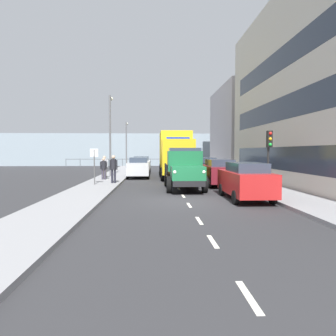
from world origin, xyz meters
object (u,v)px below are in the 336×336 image
at_px(street_sign, 94,160).
at_px(pedestrian_couple_b, 113,167).
at_px(car_navy_kerbside_3, 195,164).
at_px(car_silver_oppositeside_0, 139,167).
at_px(car_maroon_kerbside_1, 219,172).
at_px(traffic_light_near, 269,147).
at_px(lorry_cargo_yellow, 175,153).
at_px(pedestrian_strolling, 104,167).
at_px(truck_vintage_green, 185,170).
at_px(car_black_kerbside_2, 204,167).
at_px(car_red_kerbside_near, 245,180).
at_px(pedestrian_couple_a, 104,165).
at_px(lamp_post_far, 126,140).
at_px(car_white_oppositeside_1, 141,164).
at_px(lamp_post_promenade, 110,128).

bearing_deg(street_sign, pedestrian_couple_b, -140.25).
xyz_separation_m(car_navy_kerbside_3, car_silver_oppositeside_0, (5.49, 5.56, -0.00)).
distance_m(car_maroon_kerbside_1, traffic_light_near, 4.06).
xyz_separation_m(lorry_cargo_yellow, pedestrian_strolling, (5.52, 2.97, -0.99)).
xyz_separation_m(truck_vintage_green, car_black_kerbside_2, (-2.44, -7.66, -0.28)).
relative_size(truck_vintage_green, pedestrian_strolling, 3.54).
xyz_separation_m(lorry_cargo_yellow, car_maroon_kerbside_1, (-2.41, 6.13, -1.18)).
xyz_separation_m(truck_vintage_green, car_navy_kerbside_3, (-2.44, -13.80, -0.28)).
distance_m(car_red_kerbside_near, car_silver_oppositeside_0, 13.15).
xyz_separation_m(car_silver_oppositeside_0, pedestrian_strolling, (2.44, 3.09, 0.19)).
distance_m(car_maroon_kerbside_1, street_sign, 7.98).
bearing_deg(pedestrian_couple_a, pedestrian_strolling, 97.14).
relative_size(pedestrian_couple_a, lamp_post_far, 0.30).
height_order(car_white_oppositeside_1, pedestrian_couple_b, pedestrian_couple_b).
relative_size(truck_vintage_green, lamp_post_far, 0.98).
bearing_deg(lamp_post_far, car_red_kerbside_near, 107.25).
height_order(car_red_kerbside_near, pedestrian_strolling, pedestrian_strolling).
bearing_deg(pedestrian_couple_b, car_silver_oppositeside_0, -103.69).
height_order(car_red_kerbside_near, pedestrian_couple_a, pedestrian_couple_a).
xyz_separation_m(pedestrian_couple_b, lamp_post_promenade, (1.00, -5.75, 2.92)).
distance_m(car_red_kerbside_near, pedestrian_strolling, 11.90).
height_order(truck_vintage_green, traffic_light_near, traffic_light_near).
relative_size(car_white_oppositeside_1, lamp_post_promenade, 0.64).
distance_m(car_maroon_kerbside_1, car_silver_oppositeside_0, 8.31).
distance_m(pedestrian_couple_a, lamp_post_promenade, 3.46).
relative_size(car_red_kerbside_near, pedestrian_couple_a, 2.42).
distance_m(truck_vintage_green, car_black_kerbside_2, 8.04).
relative_size(car_silver_oppositeside_0, lamp_post_far, 0.74).
height_order(car_maroon_kerbside_1, car_silver_oppositeside_0, same).
distance_m(pedestrian_strolling, traffic_light_near, 11.89).
xyz_separation_m(car_white_oppositeside_1, pedestrian_couple_b, (1.38, 11.03, 0.34)).
distance_m(car_black_kerbside_2, pedestrian_strolling, 8.32).
bearing_deg(pedestrian_strolling, car_white_oppositeside_1, -106.09).
relative_size(pedestrian_strolling, traffic_light_near, 0.50).
xyz_separation_m(pedestrian_couple_a, lamp_post_promenade, (-0.25, -1.73, 2.98)).
bearing_deg(pedestrian_strolling, car_silver_oppositeside_0, -128.34).
relative_size(car_navy_kerbside_3, pedestrian_strolling, 2.84).
distance_m(lorry_cargo_yellow, pedestrian_strolling, 6.35).
height_order(car_maroon_kerbside_1, lamp_post_promenade, lamp_post_promenade).
distance_m(car_red_kerbside_near, pedestrian_couple_b, 9.32).
bearing_deg(car_red_kerbside_near, car_black_kerbside_2, -90.00).
bearing_deg(car_navy_kerbside_3, car_maroon_kerbside_1, 90.00).
xyz_separation_m(car_silver_oppositeside_0, pedestrian_couple_a, (2.62, 1.63, 0.27)).
distance_m(lorry_cargo_yellow, car_white_oppositeside_1, 6.40).
bearing_deg(car_red_kerbside_near, pedestrian_couple_a, -51.83).
distance_m(car_red_kerbside_near, car_maroon_kerbside_1, 5.71).
distance_m(car_red_kerbside_near, car_black_kerbside_2, 11.37).
height_order(car_maroon_kerbside_1, car_white_oppositeside_1, same).
distance_m(car_silver_oppositeside_0, pedestrian_strolling, 3.94).
height_order(car_white_oppositeside_1, traffic_light_near, traffic_light_near).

